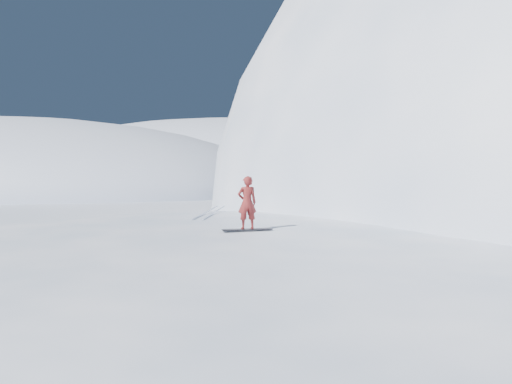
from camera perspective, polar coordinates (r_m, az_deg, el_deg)
ground at (r=14.44m, az=-7.36°, el=-14.23°), size 400.00×400.00×0.00m
near_ridge at (r=16.84m, az=-0.06°, el=-11.69°), size 36.00×28.00×4.80m
peak_shoulder at (r=33.27m, az=23.55°, el=-4.63°), size 28.00×24.00×18.00m
far_ridge_c at (r=130.89m, az=-4.60°, el=1.12°), size 140.00×90.00×36.00m
wind_bumps at (r=16.52m, az=-6.23°, el=-12.00°), size 16.00×14.40×1.00m
snowboard at (r=13.89m, az=-1.12°, el=-4.69°), size 1.47×1.01×0.03m
snowboarder at (r=13.80m, az=-1.12°, el=-1.34°), size 0.70×0.62×1.60m
board_tracks at (r=19.69m, az=-5.64°, el=-2.41°), size 1.67×5.89×0.04m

